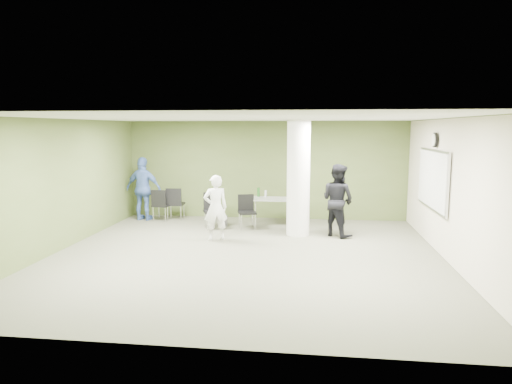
# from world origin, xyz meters

# --- Properties ---
(floor) EXTENTS (8.00, 8.00, 0.00)m
(floor) POSITION_xyz_m (0.00, 0.00, 0.00)
(floor) COLOR #555745
(floor) RESTS_ON ground
(ceiling) EXTENTS (8.00, 8.00, 0.00)m
(ceiling) POSITION_xyz_m (0.00, 0.00, 2.80)
(ceiling) COLOR white
(ceiling) RESTS_ON wall_back
(wall_back) EXTENTS (8.00, 2.80, 0.02)m
(wall_back) POSITION_xyz_m (0.00, 4.00, 1.40)
(wall_back) COLOR #495929
(wall_back) RESTS_ON floor
(wall_left) EXTENTS (0.02, 8.00, 2.80)m
(wall_left) POSITION_xyz_m (-4.00, 0.00, 1.40)
(wall_left) COLOR #495929
(wall_left) RESTS_ON floor
(wall_right_cream) EXTENTS (0.02, 8.00, 2.80)m
(wall_right_cream) POSITION_xyz_m (4.00, 0.00, 1.40)
(wall_right_cream) COLOR beige
(wall_right_cream) RESTS_ON floor
(column) EXTENTS (0.56, 0.56, 2.80)m
(column) POSITION_xyz_m (1.00, 2.00, 1.40)
(column) COLOR silver
(column) RESTS_ON floor
(whiteboard) EXTENTS (0.05, 2.30, 1.30)m
(whiteboard) POSITION_xyz_m (3.92, 1.20, 1.50)
(whiteboard) COLOR silver
(whiteboard) RESTS_ON wall_right_cream
(wall_clock) EXTENTS (0.06, 0.32, 0.32)m
(wall_clock) POSITION_xyz_m (3.92, 1.20, 2.35)
(wall_clock) COLOR black
(wall_clock) RESTS_ON wall_right_cream
(folding_table) EXTENTS (1.56, 0.71, 0.98)m
(folding_table) POSITION_xyz_m (0.45, 3.05, 0.68)
(folding_table) COLOR gray
(folding_table) RESTS_ON floor
(wastebasket) EXTENTS (0.24, 0.24, 0.28)m
(wastebasket) POSITION_xyz_m (-1.02, 2.75, 0.14)
(wastebasket) COLOR #4C4C4C
(wastebasket) RESTS_ON floor
(chair_back_left) EXTENTS (0.50, 0.50, 0.90)m
(chair_back_left) POSITION_xyz_m (-2.88, 3.18, 0.52)
(chair_back_left) COLOR black
(chair_back_left) RESTS_ON floor
(chair_back_right) EXTENTS (0.48, 0.48, 0.93)m
(chair_back_right) POSITION_xyz_m (-2.52, 3.36, 0.54)
(chair_back_right) COLOR black
(chair_back_right) RESTS_ON floor
(chair_table_left) EXTENTS (0.61, 0.61, 0.94)m
(chair_table_left) POSITION_xyz_m (-1.23, 2.46, 0.55)
(chair_table_left) COLOR black
(chair_table_left) RESTS_ON floor
(chair_table_right) EXTENTS (0.55, 0.55, 0.88)m
(chair_table_right) POSITION_xyz_m (-0.35, 2.56, 0.51)
(chair_table_right) COLOR black
(chair_table_right) RESTS_ON floor
(woman_white) EXTENTS (0.66, 0.56, 1.53)m
(woman_white) POSITION_xyz_m (-0.89, 1.24, 0.77)
(woman_white) COLOR silver
(woman_white) RESTS_ON floor
(man_black) EXTENTS (1.08, 1.06, 1.75)m
(man_black) POSITION_xyz_m (1.95, 1.99, 0.88)
(man_black) COLOR black
(man_black) RESTS_ON floor
(man_blue) EXTENTS (1.10, 0.58, 1.79)m
(man_blue) POSITION_xyz_m (-3.40, 3.28, 0.90)
(man_blue) COLOR #4566AD
(man_blue) RESTS_ON floor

